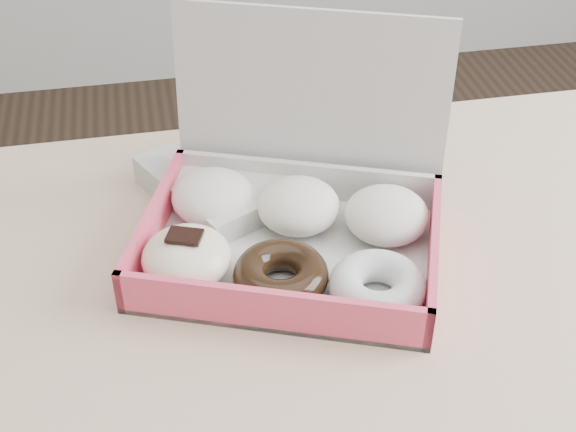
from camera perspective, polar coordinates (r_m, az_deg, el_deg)
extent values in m
cube|color=#D5B18C|center=(0.86, 13.58, -7.00)|extent=(1.20, 0.80, 0.04)
cylinder|color=#D5B18C|center=(1.34, -18.09, -11.14)|extent=(0.05, 0.05, 0.71)
cube|color=silver|center=(0.87, 0.14, -2.89)|extent=(0.37, 0.32, 0.01)
cube|color=#F44A68|center=(0.78, -1.27, -6.78)|extent=(0.29, 0.12, 0.05)
cube|color=silver|center=(0.94, 1.29, 2.43)|extent=(0.29, 0.12, 0.05)
cube|color=#F44A68|center=(0.89, -9.52, -0.63)|extent=(0.09, 0.22, 0.05)
cube|color=#F44A68|center=(0.85, 10.26, -2.82)|extent=(0.09, 0.22, 0.05)
cube|color=silver|center=(0.92, 1.59, 7.77)|extent=(0.30, 0.13, 0.23)
ellipsoid|color=white|center=(0.91, -5.38, 1.38)|extent=(0.12, 0.12, 0.05)
ellipsoid|color=white|center=(0.89, 0.73, 0.74)|extent=(0.12, 0.12, 0.05)
ellipsoid|color=white|center=(0.89, 7.02, 0.08)|extent=(0.12, 0.12, 0.05)
ellipsoid|color=#F6E9BE|center=(0.83, -7.22, -2.93)|extent=(0.12, 0.12, 0.05)
cube|color=black|center=(0.81, -7.37, -1.42)|extent=(0.04, 0.04, 0.00)
torus|color=black|center=(0.82, -0.51, -4.21)|extent=(0.13, 0.13, 0.03)
torus|color=white|center=(0.81, 6.39, -4.99)|extent=(0.13, 0.13, 0.03)
cube|color=beige|center=(0.98, -2.73, 3.33)|extent=(0.28, 0.26, 0.04)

